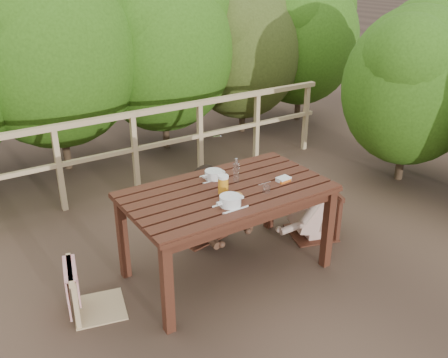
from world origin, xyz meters
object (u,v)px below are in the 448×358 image
chair_right (314,193)px  tumbler (266,190)px  chair_left (94,266)px  beer_glass (223,185)px  bread_roll (236,197)px  woman (195,180)px  diner_right (317,182)px  bottle (236,171)px  table (227,232)px  soup_far (214,175)px  chair_far (197,196)px  butter_tub (283,180)px  soup_near (230,202)px

chair_right → tumbler: size_ratio=12.19×
chair_left → beer_glass: (1.10, -0.15, 0.47)m
bread_roll → tumbler: tumbler is taller
woman → tumbler: size_ratio=16.39×
diner_right → bread_roll: size_ratio=9.26×
chair_left → bottle: bottle is taller
bottle → chair_right: bearing=-1.3°
bread_roll → table: bearing=77.3°
table → beer_glass: bearing=-147.1°
bread_roll → soup_far: bearing=81.7°
beer_glass → tumbler: bearing=-31.2°
table → chair_right: bearing=3.5°
chair_far → chair_left: bearing=-166.1°
diner_right → soup_far: diner_right is taller
diner_right → soup_far: 1.15m
chair_far → beer_glass: beer_glass is taller
soup_far → bottle: 0.22m
bottle → butter_tub: bearing=-32.7°
butter_tub → soup_near: bearing=-174.1°
soup_near → bread_roll: bearing=34.6°
soup_far → beer_glass: 0.31m
woman → butter_tub: 0.96m
woman → soup_far: bearing=71.7°
diner_right → soup_far: bearing=98.6°
soup_far → chair_right: bearing=-9.7°
beer_glass → bottle: bearing=31.1°
table → chair_far: 0.68m
woman → bottle: bearing=86.0°
chair_left → soup_near: (1.03, -0.37, 0.44)m
chair_far → diner_right: bearing=-40.8°
chair_far → chair_right: size_ratio=0.99×
woman → diner_right: woman is taller
table → bread_roll: (-0.04, -0.19, 0.44)m
chair_far → soup_near: 1.05m
soup_near → tumbler: (0.38, 0.03, -0.01)m
beer_glass → woman: bearing=78.3°
chair_left → soup_far: bearing=-69.8°
soup_far → chair_left: bearing=-173.3°
butter_tub → soup_far: bearing=135.9°
soup_far → butter_tub: (0.48, -0.39, -0.02)m
bread_roll → bottle: bearing=55.4°
diner_right → chair_left: bearing=107.0°
bottle → tumbler: (0.09, -0.32, -0.08)m
chair_far → soup_far: size_ratio=3.41×
table → soup_near: (-0.14, -0.26, 0.45)m
woman → bread_roll: size_ratio=9.98×
soup_far → woman: bearing=82.1°
soup_near → bread_roll: 0.12m
woman → bread_roll: (-0.13, -0.89, 0.22)m
bread_roll → butter_tub: bread_roll is taller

